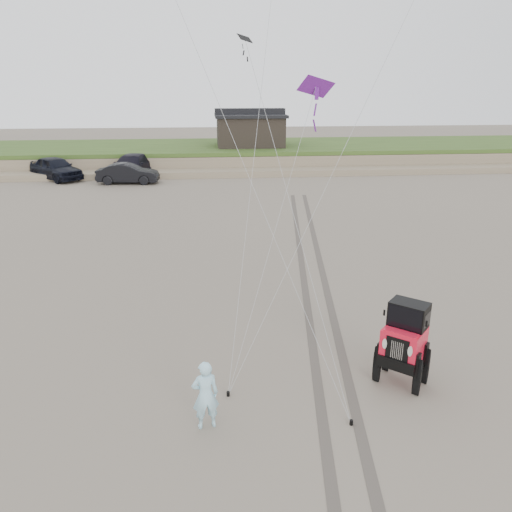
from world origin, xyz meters
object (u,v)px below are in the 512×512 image
(jeep, at_px, (403,352))
(truck_c, at_px, (132,166))
(cabin, at_px, (250,129))
(man, at_px, (205,395))
(truck_b, at_px, (128,174))
(truck_a, at_px, (56,168))

(jeep, bearing_deg, truck_c, 150.35)
(cabin, height_order, man, cabin)
(man, bearing_deg, truck_b, -89.18)
(cabin, xyz_separation_m, truck_b, (-10.06, -8.70, -2.48))
(cabin, height_order, truck_c, cabin)
(truck_a, relative_size, jeep, 1.14)
(truck_c, bearing_deg, truck_a, -162.01)
(truck_a, bearing_deg, man, -113.74)
(truck_a, relative_size, truck_b, 1.15)
(truck_a, height_order, jeep, truck_a)
(truck_b, bearing_deg, cabin, -44.85)
(truck_b, distance_m, jeep, 29.97)
(truck_b, xyz_separation_m, truck_c, (-0.08, 2.76, 0.13))
(truck_a, relative_size, man, 3.24)
(truck_c, relative_size, jeep, 1.32)
(cabin, xyz_separation_m, jeep, (0.63, -36.70, -2.37))
(cabin, distance_m, truck_b, 13.53)
(truck_c, bearing_deg, jeep, -58.21)
(cabin, xyz_separation_m, man, (-4.28, -37.95, -2.42))
(truck_a, bearing_deg, cabin, -21.91)
(truck_a, xyz_separation_m, truck_c, (5.80, 0.56, -0.01))
(truck_c, distance_m, man, 32.54)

